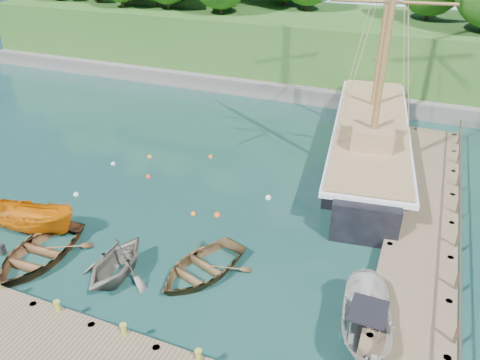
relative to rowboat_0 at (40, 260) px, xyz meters
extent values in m
plane|color=#15342C|center=(4.53, 2.47, 0.00)|extent=(160.00, 160.00, 0.00)
cube|color=brown|center=(16.03, 9.47, 0.54)|extent=(3.20, 24.00, 0.12)
cube|color=black|center=(16.03, 9.47, 0.38)|extent=(3.20, 24.00, 0.20)
cylinder|color=black|center=(14.73, 21.17, 0.05)|extent=(0.28, 0.28, 1.10)
cylinder|color=black|center=(17.33, 21.17, 0.05)|extent=(0.28, 0.28, 1.10)
cylinder|color=olive|center=(0.53, -2.63, 0.00)|extent=(0.26, 0.26, 0.45)
cylinder|color=olive|center=(3.53, -2.63, 0.00)|extent=(0.26, 0.26, 0.45)
cylinder|color=olive|center=(6.53, -2.63, 0.00)|extent=(0.26, 0.26, 0.45)
imported|color=brown|center=(0.00, 0.00, 0.00)|extent=(3.74, 5.12, 1.04)
imported|color=#676357|center=(4.03, 0.40, 0.00)|extent=(3.31, 3.81, 1.96)
imported|color=brown|center=(7.31, 1.98, 0.00)|extent=(4.55, 5.37, 0.94)
imported|color=#C76505|center=(-1.70, 1.61, 0.00)|extent=(4.80, 2.47, 1.77)
imported|color=beige|center=(14.53, 0.99, 0.00)|extent=(2.53, 5.00, 1.85)
cube|color=black|center=(12.19, 16.36, 0.68)|extent=(6.34, 14.43, 2.90)
cube|color=black|center=(11.00, 25.25, 0.68)|extent=(3.05, 4.68, 2.61)
cube|color=black|center=(13.25, 8.46, 0.68)|extent=(3.62, 3.98, 2.75)
cube|color=silver|center=(12.19, 16.36, 2.11)|extent=(6.98, 18.78, 0.25)
cube|color=brown|center=(12.19, 16.36, 2.36)|extent=(6.51, 18.33, 0.12)
cube|color=brown|center=(12.59, 13.40, 2.96)|extent=(2.64, 3.27, 1.20)
cylinder|color=brown|center=(10.53, 28.72, 3.56)|extent=(1.15, 6.87, 1.69)
cylinder|color=brown|center=(12.67, 12.81, 9.44)|extent=(0.36, 0.36, 14.17)
sphere|color=silver|center=(-2.28, 5.28, 0.00)|extent=(0.31, 0.31, 0.31)
sphere|color=#F7411D|center=(0.36, 8.66, 0.00)|extent=(0.29, 0.29, 0.29)
sphere|color=#DD5812|center=(4.78, 6.06, 0.00)|extent=(0.29, 0.29, 0.29)
sphere|color=silver|center=(7.91, 9.11, 0.00)|extent=(0.35, 0.35, 0.35)
sphere|color=orange|center=(-0.99, 10.98, 0.00)|extent=(0.31, 0.31, 0.31)
sphere|color=orange|center=(2.69, 12.55, 0.00)|extent=(0.29, 0.29, 0.29)
sphere|color=silver|center=(-2.61, 9.24, 0.00)|extent=(0.30, 0.30, 0.30)
sphere|color=#DC591C|center=(6.00, 6.45, 0.00)|extent=(0.34, 0.34, 0.34)
cube|color=#474744|center=(-3.47, 26.47, 0.60)|extent=(50.00, 4.00, 1.40)
cube|color=#225015|center=(-3.47, 32.47, 3.00)|extent=(50.00, 14.00, 6.00)
cube|color=#225015|center=(-17.47, 36.47, 5.00)|extent=(24.00, 12.00, 10.00)
cylinder|color=#382616|center=(-9.64, 29.28, 6.70)|extent=(0.36, 0.36, 1.40)
cylinder|color=#382616|center=(2.92, 33.68, 6.70)|extent=(0.36, 0.36, 1.40)
cylinder|color=#382616|center=(-3.97, 29.01, 6.70)|extent=(0.36, 0.36, 1.40)
cylinder|color=#382616|center=(13.81, 32.86, 6.70)|extent=(0.36, 0.36, 1.40)
cylinder|color=#382616|center=(-14.38, 28.52, 6.70)|extent=(0.36, 0.36, 1.40)
camera|label=1|loc=(14.98, -12.13, 13.66)|focal=35.00mm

